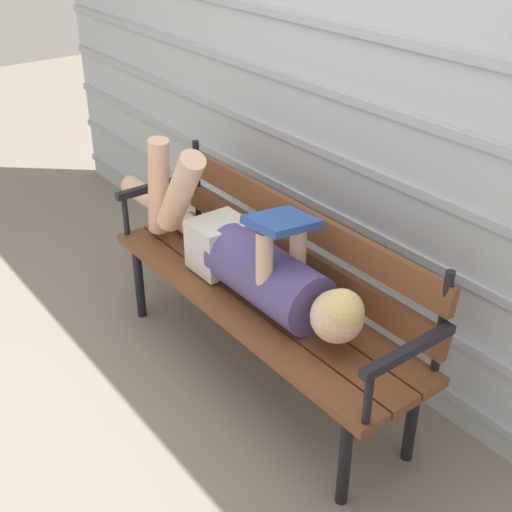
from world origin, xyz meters
name	(u,v)px	position (x,y,z in m)	size (l,w,h in m)	color
ground_plane	(234,387)	(0.00, 0.00, 0.00)	(12.00, 12.00, 0.00)	gray
house_siding	(355,97)	(0.00, 0.60, 1.15)	(5.07, 0.08, 2.29)	#B2BCC6
park_bench	(269,281)	(0.00, 0.19, 0.46)	(1.62, 0.44, 0.81)	brown
reclining_person	(244,255)	(-0.08, 0.12, 0.57)	(1.75, 0.27, 0.52)	#514784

